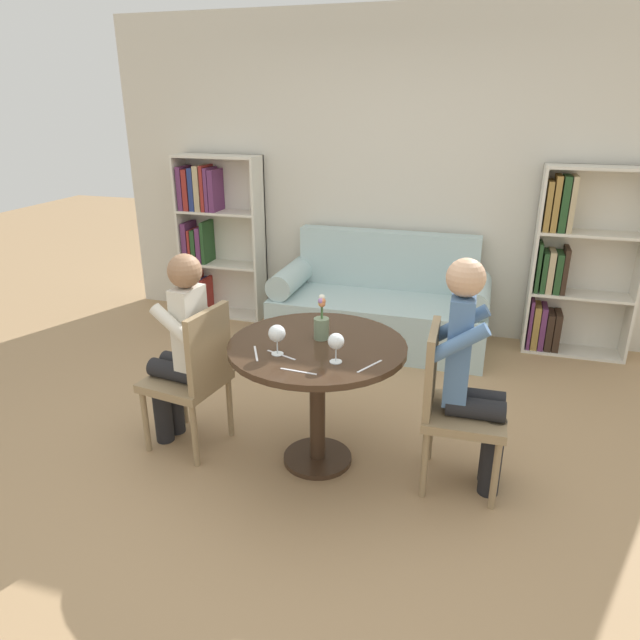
# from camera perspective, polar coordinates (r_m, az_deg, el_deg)

# --- Properties ---
(ground_plane) EXTENTS (16.00, 16.00, 0.00)m
(ground_plane) POSITION_cam_1_polar(r_m,az_deg,el_deg) (3.46, -0.25, -13.81)
(ground_plane) COLOR tan
(back_wall) EXTENTS (5.20, 0.05, 2.70)m
(back_wall) POSITION_cam_1_polar(r_m,az_deg,el_deg) (5.10, 7.46, 13.86)
(back_wall) COLOR beige
(back_wall) RESTS_ON ground_plane
(round_table) EXTENTS (0.98, 0.98, 0.75)m
(round_table) POSITION_cam_1_polar(r_m,az_deg,el_deg) (3.15, -0.26, -4.75)
(round_table) COLOR #382619
(round_table) RESTS_ON ground_plane
(couch) EXTENTS (1.79, 0.80, 0.92)m
(couch) POSITION_cam_1_polar(r_m,az_deg,el_deg) (4.93, 6.05, 1.21)
(couch) COLOR #A8C1C1
(couch) RESTS_ON ground_plane
(bookshelf_left) EXTENTS (0.80, 0.28, 1.52)m
(bookshelf_left) POSITION_cam_1_polar(r_m,az_deg,el_deg) (5.57, -10.71, 8.55)
(bookshelf_left) COLOR silver
(bookshelf_left) RESTS_ON ground_plane
(bookshelf_right) EXTENTS (0.80, 0.28, 1.52)m
(bookshelf_right) POSITION_cam_1_polar(r_m,az_deg,el_deg) (5.03, 23.67, 4.97)
(bookshelf_right) COLOR silver
(bookshelf_right) RESTS_ON ground_plane
(chair_left) EXTENTS (0.48, 0.48, 0.90)m
(chair_left) POSITION_cam_1_polar(r_m,az_deg,el_deg) (3.42, -12.43, -5.17)
(chair_left) COLOR #937A56
(chair_left) RESTS_ON ground_plane
(chair_right) EXTENTS (0.43, 0.43, 0.90)m
(chair_right) POSITION_cam_1_polar(r_m,az_deg,el_deg) (3.12, 13.01, -7.93)
(chair_right) COLOR #937A56
(chair_right) RESTS_ON ground_plane
(person_left) EXTENTS (0.45, 0.38, 1.20)m
(person_left) POSITION_cam_1_polar(r_m,az_deg,el_deg) (3.42, -13.76, -2.71)
(person_left) COLOR black
(person_left) RESTS_ON ground_plane
(person_right) EXTENTS (0.42, 0.35, 1.27)m
(person_right) POSITION_cam_1_polar(r_m,az_deg,el_deg) (3.04, 14.95, -5.21)
(person_right) COLOR black
(person_right) RESTS_ON ground_plane
(wine_glass_left) EXTENTS (0.09, 0.09, 0.16)m
(wine_glass_left) POSITION_cam_1_polar(r_m,az_deg,el_deg) (2.93, -4.33, -1.43)
(wine_glass_left) COLOR white
(wine_glass_left) RESTS_ON round_table
(wine_glass_right) EXTENTS (0.08, 0.08, 0.16)m
(wine_glass_right) POSITION_cam_1_polar(r_m,az_deg,el_deg) (2.84, 1.61, -2.23)
(wine_glass_right) COLOR white
(wine_glass_right) RESTS_ON round_table
(flower_vase) EXTENTS (0.08, 0.08, 0.25)m
(flower_vase) POSITION_cam_1_polar(r_m,az_deg,el_deg) (3.12, 0.18, -0.27)
(flower_vase) COLOR gray
(flower_vase) RESTS_ON round_table
(knife_left_setting) EXTENTS (0.19, 0.02, 0.00)m
(knife_left_setting) POSITION_cam_1_polar(r_m,az_deg,el_deg) (2.79, -2.17, -5.15)
(knife_left_setting) COLOR silver
(knife_left_setting) RESTS_ON round_table
(fork_left_setting) EXTENTS (0.18, 0.08, 0.00)m
(fork_left_setting) POSITION_cam_1_polar(r_m,az_deg,el_deg) (2.96, -3.90, -3.51)
(fork_left_setting) COLOR silver
(fork_left_setting) RESTS_ON round_table
(knife_right_setting) EXTENTS (0.10, 0.17, 0.00)m
(knife_right_setting) POSITION_cam_1_polar(r_m,az_deg,el_deg) (2.99, -6.43, -3.34)
(knife_right_setting) COLOR silver
(knife_right_setting) RESTS_ON round_table
(fork_right_setting) EXTENTS (0.10, 0.17, 0.00)m
(fork_right_setting) POSITION_cam_1_polar(r_m,az_deg,el_deg) (2.85, 4.99, -4.63)
(fork_right_setting) COLOR silver
(fork_right_setting) RESTS_ON round_table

